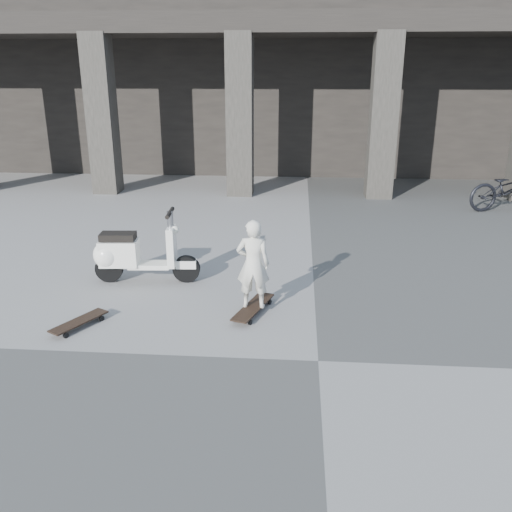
# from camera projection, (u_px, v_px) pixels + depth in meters

# --- Properties ---
(ground) EXTENTS (90.00, 90.00, 0.00)m
(ground) POSITION_uv_depth(u_px,v_px,m) (318.00, 361.00, 6.19)
(ground) COLOR #444442
(ground) RESTS_ON ground
(colonnade) EXTENTS (28.00, 8.82, 6.00)m
(colonnade) POSITION_uv_depth(u_px,v_px,m) (309.00, 72.00, 18.14)
(colonnade) COLOR black
(colonnade) RESTS_ON ground
(longboard) EXTENTS (0.54, 1.02, 0.10)m
(longboard) POSITION_uv_depth(u_px,v_px,m) (253.00, 308.00, 7.37)
(longboard) COLOR black
(longboard) RESTS_ON ground
(skateboard_spare) EXTENTS (0.57, 0.82, 0.10)m
(skateboard_spare) POSITION_uv_depth(u_px,v_px,m) (79.00, 322.00, 6.96)
(skateboard_spare) COLOR black
(skateboard_spare) RESTS_ON ground
(child) EXTENTS (0.45, 0.29, 1.22)m
(child) POSITION_uv_depth(u_px,v_px,m) (253.00, 264.00, 7.17)
(child) COLOR silver
(child) RESTS_ON longboard
(scooter) EXTENTS (1.64, 0.56, 1.14)m
(scooter) POSITION_uv_depth(u_px,v_px,m) (128.00, 254.00, 8.34)
(scooter) COLOR black
(scooter) RESTS_ON ground
(bicycle) EXTENTS (2.07, 1.17, 1.03)m
(bicycle) POSITION_uv_depth(u_px,v_px,m) (509.00, 189.00, 12.55)
(bicycle) COLOR black
(bicycle) RESTS_ON ground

